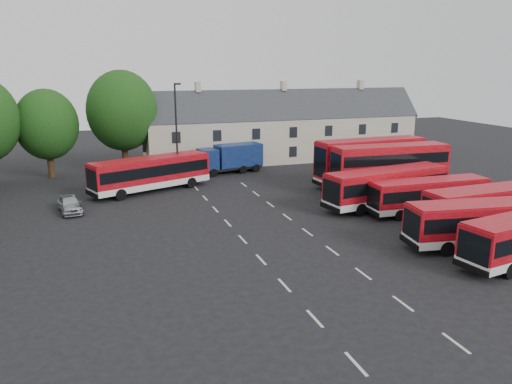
# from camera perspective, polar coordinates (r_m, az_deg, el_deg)

# --- Properties ---
(ground) EXTENTS (140.00, 140.00, 0.00)m
(ground) POSITION_cam_1_polar(r_m,az_deg,el_deg) (33.63, -0.53, -6.53)
(ground) COLOR black
(ground) RESTS_ON ground
(lane_markings) EXTENTS (5.15, 33.80, 0.01)m
(lane_markings) POSITION_cam_1_polar(r_m,az_deg,el_deg) (36.18, 2.27, -5.01)
(lane_markings) COLOR beige
(lane_markings) RESTS_ON ground
(terrace_houses) EXTENTS (35.70, 7.13, 10.06)m
(terrace_houses) POSITION_cam_1_polar(r_m,az_deg,el_deg) (64.92, 3.09, 7.09)
(terrace_houses) COLOR beige
(terrace_houses) RESTS_ON ground
(bus_row_b) EXTENTS (11.30, 4.03, 3.13)m
(bus_row_b) POSITION_cam_1_polar(r_m,az_deg,el_deg) (36.90, 24.96, -2.93)
(bus_row_b) COLOR silver
(bus_row_b) RESTS_ON ground
(bus_row_c) EXTENTS (11.34, 3.10, 3.18)m
(bus_row_c) POSITION_cam_1_polar(r_m,az_deg,el_deg) (41.22, 25.44, -1.24)
(bus_row_c) COLOR silver
(bus_row_c) RESTS_ON ground
(bus_row_d) EXTENTS (10.32, 2.67, 2.90)m
(bus_row_d) POSITION_cam_1_polar(r_m,az_deg,el_deg) (43.36, 19.11, -0.14)
(bus_row_d) COLOR silver
(bus_row_d) RESTS_ON ground
(bus_row_e) EXTENTS (12.02, 4.41, 3.32)m
(bus_row_e) POSITION_cam_1_polar(r_m,az_deg,el_deg) (44.41, 14.76, 0.84)
(bus_row_e) COLOR silver
(bus_row_e) RESTS_ON ground
(bus_dd_south) EXTENTS (11.47, 3.07, 4.66)m
(bus_dd_south) POSITION_cam_1_polar(r_m,az_deg,el_deg) (49.26, 15.05, 2.90)
(bus_dd_south) COLOR silver
(bus_dd_south) RESTS_ON ground
(bus_dd_north) EXTENTS (11.77, 3.40, 4.77)m
(bus_dd_north) POSITION_cam_1_polar(r_m,az_deg,el_deg) (52.03, 12.92, 3.68)
(bus_dd_north) COLOR silver
(bus_dd_north) RESTS_ON ground
(bus_north) EXTENTS (12.00, 6.82, 3.35)m
(bus_north) POSITION_cam_1_polar(r_m,az_deg,el_deg) (49.33, -11.94, 2.34)
(bus_north) COLOR silver
(bus_north) RESTS_ON ground
(box_truck) EXTENTS (7.69, 3.63, 3.23)m
(box_truck) POSITION_cam_1_polar(r_m,az_deg,el_deg) (56.98, -2.87, 4.01)
(box_truck) COLOR black
(box_truck) RESTS_ON ground
(silver_car) EXTENTS (2.36, 4.42, 1.43)m
(silver_car) POSITION_cam_1_polar(r_m,az_deg,el_deg) (44.45, -20.51, -1.29)
(silver_car) COLOR #B3B7BB
(silver_car) RESTS_ON ground
(lamppost) EXTENTS (0.71, 0.42, 10.29)m
(lamppost) POSITION_cam_1_polar(r_m,az_deg,el_deg) (50.57, -9.05, 6.76)
(lamppost) COLOR black
(lamppost) RESTS_ON ground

